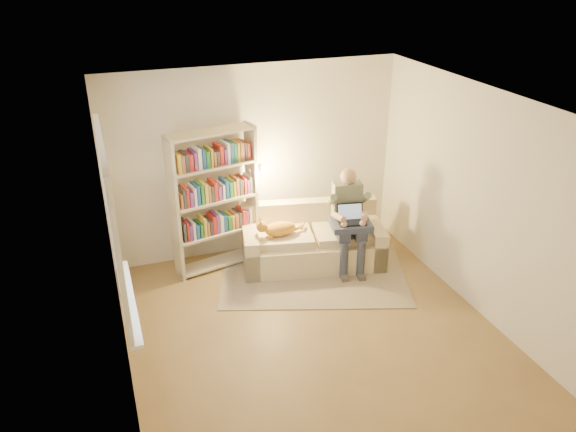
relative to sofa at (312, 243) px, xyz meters
name	(u,v)px	position (x,y,z in m)	size (l,w,h in m)	color
floor	(317,338)	(-0.57, -1.57, -0.29)	(4.50, 4.50, 0.00)	brown
ceiling	(323,108)	(-0.57, -1.57, 2.31)	(4.00, 4.50, 0.02)	white
wall_left	(115,269)	(-2.57, -1.57, 1.01)	(0.02, 4.50, 2.60)	silver
wall_right	(484,206)	(1.43, -1.57, 1.01)	(0.02, 4.50, 2.60)	silver
wall_back	(255,161)	(-0.57, 0.68, 1.01)	(4.00, 0.02, 2.60)	silver
wall_front	(449,381)	(-0.57, -3.82, 1.01)	(4.00, 0.02, 2.60)	silver
window	(118,251)	(-2.52, -1.37, 1.09)	(0.12, 1.52, 1.69)	white
sofa	(312,243)	(0.00, 0.00, 0.00)	(2.00, 1.21, 0.79)	beige
person	(349,214)	(0.41, -0.24, 0.47)	(0.48, 0.65, 1.35)	gray
cat	(280,228)	(-0.47, -0.02, 0.32)	(0.65, 0.30, 0.23)	#FFAD31
blanket	(348,224)	(0.35, -0.35, 0.39)	(0.51, 0.42, 0.08)	#2C334D
laptop	(348,217)	(0.36, -0.34, 0.49)	(0.39, 0.34, 0.29)	black
bookshelf	(214,194)	(-1.23, 0.33, 0.77)	(1.30, 0.52, 1.91)	beige
rug	(314,278)	(-0.14, -0.42, -0.28)	(2.39, 1.41, 0.01)	gray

